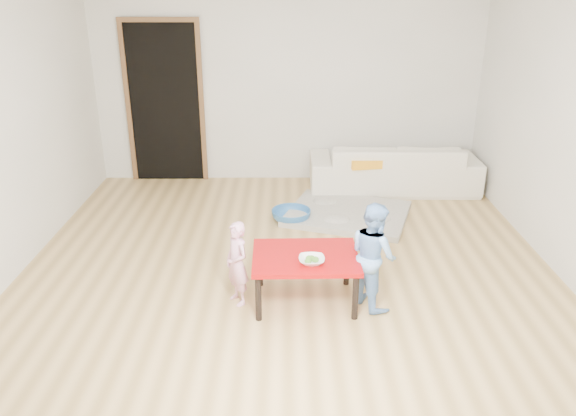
{
  "coord_description": "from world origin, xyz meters",
  "views": [
    {
      "loc": [
        -0.01,
        -4.83,
        2.54
      ],
      "look_at": [
        0.0,
        -0.2,
        0.65
      ],
      "focal_mm": 35.0,
      "sensor_mm": 36.0,
      "label": 1
    }
  ],
  "objects_px": {
    "sofa": "(393,166)",
    "child_pink": "(237,264)",
    "basin": "(291,216)",
    "child_blue": "(373,255)",
    "bowl": "(312,260)",
    "red_table": "(305,278)"
  },
  "relations": [
    {
      "from": "child_pink",
      "to": "basin",
      "type": "xyz_separation_m",
      "value": [
        0.46,
        1.7,
        -0.3
      ]
    },
    {
      "from": "child_blue",
      "to": "basin",
      "type": "relative_size",
      "value": 2.05
    },
    {
      "from": "red_table",
      "to": "child_blue",
      "type": "xyz_separation_m",
      "value": [
        0.55,
        -0.03,
        0.24
      ]
    },
    {
      "from": "sofa",
      "to": "child_blue",
      "type": "bearing_deg",
      "value": 77.04
    },
    {
      "from": "red_table",
      "to": "bowl",
      "type": "xyz_separation_m",
      "value": [
        0.04,
        -0.14,
        0.24
      ]
    },
    {
      "from": "sofa",
      "to": "child_blue",
      "type": "xyz_separation_m",
      "value": [
        -0.66,
        -2.78,
        0.14
      ]
    },
    {
      "from": "bowl",
      "to": "child_blue",
      "type": "bearing_deg",
      "value": 12.07
    },
    {
      "from": "basin",
      "to": "sofa",
      "type": "bearing_deg",
      "value": 38.77
    },
    {
      "from": "bowl",
      "to": "child_pink",
      "type": "relative_size",
      "value": 0.28
    },
    {
      "from": "basin",
      "to": "child_pink",
      "type": "bearing_deg",
      "value": -105.18
    },
    {
      "from": "child_pink",
      "to": "red_table",
      "type": "bearing_deg",
      "value": 57.42
    },
    {
      "from": "bowl",
      "to": "child_blue",
      "type": "xyz_separation_m",
      "value": [
        0.51,
        0.11,
        -0.01
      ]
    },
    {
      "from": "child_pink",
      "to": "basin",
      "type": "height_order",
      "value": "child_pink"
    },
    {
      "from": "red_table",
      "to": "child_blue",
      "type": "bearing_deg",
      "value": -3.28
    },
    {
      "from": "red_table",
      "to": "basin",
      "type": "xyz_separation_m",
      "value": [
        -0.1,
        1.69,
        -0.15
      ]
    },
    {
      "from": "sofa",
      "to": "child_pink",
      "type": "distance_m",
      "value": 3.29
    },
    {
      "from": "red_table",
      "to": "sofa",
      "type": "bearing_deg",
      "value": 66.13
    },
    {
      "from": "sofa",
      "to": "bowl",
      "type": "relative_size",
      "value": 10.24
    },
    {
      "from": "red_table",
      "to": "basin",
      "type": "height_order",
      "value": "red_table"
    },
    {
      "from": "child_pink",
      "to": "child_blue",
      "type": "distance_m",
      "value": 1.12
    },
    {
      "from": "child_blue",
      "to": "basin",
      "type": "xyz_separation_m",
      "value": [
        -0.66,
        1.72,
        -0.38
      ]
    },
    {
      "from": "sofa",
      "to": "child_pink",
      "type": "xyz_separation_m",
      "value": [
        -1.78,
        -2.76,
        0.05
      ]
    }
  ]
}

